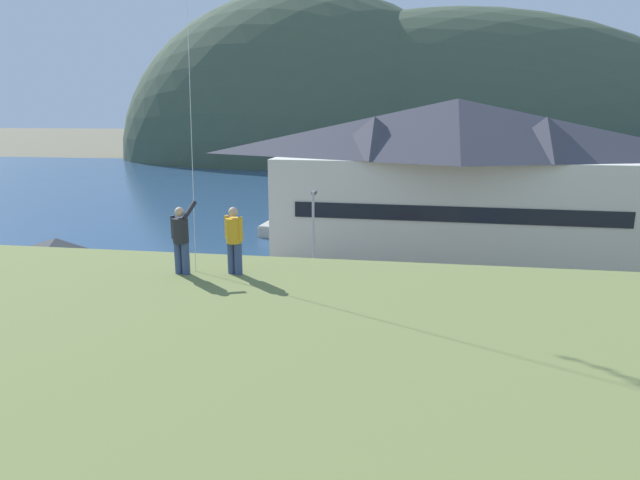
# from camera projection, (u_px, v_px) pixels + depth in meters

# --- Properties ---
(ground_plane) EXTENTS (600.00, 600.00, 0.00)m
(ground_plane) POSITION_uv_depth(u_px,v_px,m) (305.00, 375.00, 24.39)
(ground_plane) COLOR #66604C
(parking_lot_pad) EXTENTS (40.00, 20.00, 0.10)m
(parking_lot_pad) POSITION_uv_depth(u_px,v_px,m) (323.00, 331.00, 29.18)
(parking_lot_pad) COLOR gray
(parking_lot_pad) RESTS_ON ground
(bay_water) EXTENTS (360.00, 84.00, 0.03)m
(bay_water) POSITION_uv_depth(u_px,v_px,m) (380.00, 188.00, 82.03)
(bay_water) COLOR navy
(bay_water) RESTS_ON ground
(far_hill_west_ridge) EXTENTS (89.36, 60.89, 76.37)m
(far_hill_west_ridge) POSITION_uv_depth(u_px,v_px,m) (306.00, 158.00, 134.44)
(far_hill_west_ridge) COLOR #42513D
(far_hill_west_ridge) RESTS_ON ground
(far_hill_east_peak) EXTENTS (125.42, 47.29, 65.90)m
(far_hill_east_peak) POSITION_uv_depth(u_px,v_px,m) (441.00, 161.00, 127.04)
(far_hill_east_peak) COLOR #42513D
(far_hill_east_peak) RESTS_ON ground
(harbor_lodge) EXTENTS (28.65, 11.24, 12.20)m
(harbor_lodge) POSITION_uv_depth(u_px,v_px,m) (454.00, 176.00, 42.27)
(harbor_lodge) COLOR beige
(harbor_lodge) RESTS_ON ground
(storage_shed_near_lot) EXTENTS (7.27, 5.27, 4.89)m
(storage_shed_near_lot) POSITION_uv_depth(u_px,v_px,m) (60.00, 281.00, 29.33)
(storage_shed_near_lot) COLOR beige
(storage_shed_near_lot) RESTS_ON ground
(wharf_dock) EXTENTS (3.20, 11.66, 0.70)m
(wharf_dock) POSITION_uv_depth(u_px,v_px,m) (328.00, 220.00, 56.70)
(wharf_dock) COLOR #70604C
(wharf_dock) RESTS_ON ground
(moored_boat_wharfside) EXTENTS (3.44, 8.46, 2.16)m
(moored_boat_wharfside) POSITION_uv_depth(u_px,v_px,m) (285.00, 222.00, 53.81)
(moored_boat_wharfside) COLOR #A8A399
(moored_boat_wharfside) RESTS_ON ground
(parked_car_mid_row_near) EXTENTS (4.22, 2.09, 1.82)m
(parked_car_mid_row_near) POSITION_uv_depth(u_px,v_px,m) (271.00, 351.00, 24.31)
(parked_car_mid_row_near) COLOR #236633
(parked_car_mid_row_near) RESTS_ON parking_lot_pad
(parked_car_back_row_left) EXTENTS (4.26, 2.17, 1.82)m
(parked_car_back_row_left) POSITION_uv_depth(u_px,v_px,m) (570.00, 362.00, 23.29)
(parked_car_back_row_left) COLOR navy
(parked_car_back_row_left) RESTS_ON parking_lot_pad
(parked_car_mid_row_center) EXTENTS (4.23, 2.12, 1.82)m
(parked_car_mid_row_center) POSITION_uv_depth(u_px,v_px,m) (385.00, 343.00, 25.16)
(parked_car_mid_row_center) COLOR black
(parked_car_mid_row_center) RESTS_ON parking_lot_pad
(parked_car_corner_spot) EXTENTS (4.20, 2.06, 1.82)m
(parked_car_corner_spot) POSITION_uv_depth(u_px,v_px,m) (398.00, 305.00, 30.07)
(parked_car_corner_spot) COLOR red
(parked_car_corner_spot) RESTS_ON parking_lot_pad
(parked_car_front_row_end) EXTENTS (4.35, 2.37, 1.82)m
(parked_car_front_row_end) POSITION_uv_depth(u_px,v_px,m) (640.00, 321.00, 27.75)
(parked_car_front_row_end) COLOR #B28923
(parked_car_front_row_end) RESTS_ON parking_lot_pad
(parked_car_mid_row_far) EXTENTS (4.23, 2.12, 1.82)m
(parked_car_mid_row_far) POSITION_uv_depth(u_px,v_px,m) (129.00, 343.00, 25.15)
(parked_car_mid_row_far) COLOR red
(parked_car_mid_row_far) RESTS_ON parking_lot_pad
(parked_car_lone_by_shed) EXTENTS (4.34, 2.35, 1.82)m
(parked_car_lone_by_shed) POSITION_uv_depth(u_px,v_px,m) (246.00, 301.00, 30.70)
(parked_car_lone_by_shed) COLOR navy
(parked_car_lone_by_shed) RESTS_ON parking_lot_pad
(parking_light_pole) EXTENTS (0.24, 0.78, 6.49)m
(parking_light_pole) POSITION_uv_depth(u_px,v_px,m) (313.00, 236.00, 33.87)
(parking_light_pole) COLOR #ADADB2
(parking_light_pole) RESTS_ON parking_lot_pad
(person_kite_flyer) EXTENTS (0.60, 0.62, 1.86)m
(person_kite_flyer) POSITION_uv_depth(u_px,v_px,m) (181.00, 238.00, 14.09)
(person_kite_flyer) COLOR #384770
(person_kite_flyer) RESTS_ON grassy_hill_foreground
(person_companion) EXTENTS (0.52, 0.40, 1.74)m
(person_companion) POSITION_uv_depth(u_px,v_px,m) (234.00, 238.00, 14.09)
(person_companion) COLOR #384770
(person_companion) RESTS_ON grassy_hill_foreground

